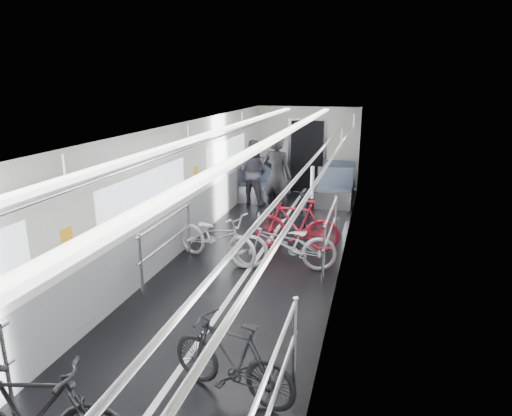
{
  "coord_description": "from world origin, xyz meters",
  "views": [
    {
      "loc": [
        1.99,
        -6.31,
        3.17
      ],
      "look_at": [
        0.0,
        1.13,
        0.98
      ],
      "focal_mm": 32.0,
      "sensor_mm": 36.0,
      "label": 1
    }
  ],
  "objects_px": {
    "bike_left_mid": "(33,415)",
    "bike_right_near": "(232,358)",
    "bike_aisle": "(304,204)",
    "bike_left_far": "(216,237)",
    "person_standing": "(277,176)",
    "bike_right_far": "(296,224)",
    "bike_right_mid": "(285,244)",
    "person_seated": "(253,172)"
  },
  "relations": [
    {
      "from": "bike_left_mid",
      "to": "bike_left_far",
      "type": "height_order",
      "value": "bike_left_mid"
    },
    {
      "from": "bike_right_near",
      "to": "person_seated",
      "type": "distance_m",
      "value": 7.57
    },
    {
      "from": "bike_aisle",
      "to": "person_standing",
      "type": "bearing_deg",
      "value": 160.85
    },
    {
      "from": "person_standing",
      "to": "bike_right_mid",
      "type": "bearing_deg",
      "value": 119.33
    },
    {
      "from": "bike_left_mid",
      "to": "bike_right_near",
      "type": "distance_m",
      "value": 1.83
    },
    {
      "from": "bike_aisle",
      "to": "person_standing",
      "type": "height_order",
      "value": "person_standing"
    },
    {
      "from": "bike_left_far",
      "to": "bike_right_near",
      "type": "relative_size",
      "value": 1.18
    },
    {
      "from": "bike_left_mid",
      "to": "bike_right_far",
      "type": "xyz_separation_m",
      "value": [
        1.21,
        5.59,
        0.02
      ]
    },
    {
      "from": "bike_right_mid",
      "to": "bike_aisle",
      "type": "bearing_deg",
      "value": 173.82
    },
    {
      "from": "bike_left_far",
      "to": "bike_aisle",
      "type": "bearing_deg",
      "value": -2.93
    },
    {
      "from": "bike_left_mid",
      "to": "person_standing",
      "type": "distance_m",
      "value": 7.59
    },
    {
      "from": "bike_left_mid",
      "to": "person_seated",
      "type": "distance_m",
      "value": 8.62
    },
    {
      "from": "bike_right_near",
      "to": "bike_right_far",
      "type": "relative_size",
      "value": 0.88
    },
    {
      "from": "bike_left_mid",
      "to": "bike_aisle",
      "type": "height_order",
      "value": "bike_left_mid"
    },
    {
      "from": "bike_aisle",
      "to": "person_standing",
      "type": "distance_m",
      "value": 0.9
    },
    {
      "from": "bike_left_mid",
      "to": "bike_right_near",
      "type": "bearing_deg",
      "value": -60.03
    },
    {
      "from": "bike_left_far",
      "to": "bike_right_near",
      "type": "distance_m",
      "value": 3.68
    },
    {
      "from": "bike_right_far",
      "to": "person_standing",
      "type": "bearing_deg",
      "value": -156.24
    },
    {
      "from": "bike_right_mid",
      "to": "person_seated",
      "type": "xyz_separation_m",
      "value": [
        -1.65,
        4.02,
        0.37
      ]
    },
    {
      "from": "bike_right_far",
      "to": "bike_left_far",
      "type": "bearing_deg",
      "value": -52.25
    },
    {
      "from": "bike_aisle",
      "to": "person_seated",
      "type": "xyz_separation_m",
      "value": [
        -1.53,
        1.14,
        0.44
      ]
    },
    {
      "from": "bike_left_far",
      "to": "bike_right_far",
      "type": "xyz_separation_m",
      "value": [
        1.27,
        0.93,
        0.04
      ]
    },
    {
      "from": "bike_aisle",
      "to": "person_seated",
      "type": "distance_m",
      "value": 1.96
    },
    {
      "from": "bike_left_far",
      "to": "person_standing",
      "type": "bearing_deg",
      "value": 10.17
    },
    {
      "from": "person_seated",
      "to": "bike_aisle",
      "type": "bearing_deg",
      "value": 156.88
    },
    {
      "from": "bike_left_far",
      "to": "bike_aisle",
      "type": "relative_size",
      "value": 1.13
    },
    {
      "from": "bike_right_near",
      "to": "person_seated",
      "type": "xyz_separation_m",
      "value": [
        -1.77,
        7.35,
        0.4
      ]
    },
    {
      "from": "bike_right_near",
      "to": "person_seated",
      "type": "bearing_deg",
      "value": -150.91
    },
    {
      "from": "bike_right_mid",
      "to": "bike_aisle",
      "type": "distance_m",
      "value": 2.88
    },
    {
      "from": "bike_left_mid",
      "to": "person_standing",
      "type": "xyz_separation_m",
      "value": [
        0.4,
        7.56,
        0.51
      ]
    },
    {
      "from": "bike_right_mid",
      "to": "bike_right_far",
      "type": "xyz_separation_m",
      "value": [
        0.01,
        1.01,
        0.04
      ]
    },
    {
      "from": "bike_right_near",
      "to": "person_standing",
      "type": "distance_m",
      "value": 6.39
    },
    {
      "from": "bike_right_far",
      "to": "bike_left_mid",
      "type": "bearing_deg",
      "value": -10.84
    },
    {
      "from": "bike_right_near",
      "to": "bike_left_mid",
      "type": "bearing_deg",
      "value": -31.12
    },
    {
      "from": "bike_right_near",
      "to": "bike_right_mid",
      "type": "distance_m",
      "value": 3.33
    },
    {
      "from": "bike_right_near",
      "to": "bike_right_far",
      "type": "height_order",
      "value": "bike_right_far"
    },
    {
      "from": "person_standing",
      "to": "bike_right_far",
      "type": "bearing_deg",
      "value": 126.63
    },
    {
      "from": "person_seated",
      "to": "bike_left_far",
      "type": "bearing_deg",
      "value": 109.33
    },
    {
      "from": "bike_left_mid",
      "to": "bike_aisle",
      "type": "relative_size",
      "value": 1.04
    },
    {
      "from": "bike_right_mid",
      "to": "person_standing",
      "type": "relative_size",
      "value": 0.89
    },
    {
      "from": "bike_right_mid",
      "to": "bike_right_near",
      "type": "bearing_deg",
      "value": -6.54
    },
    {
      "from": "bike_aisle",
      "to": "person_standing",
      "type": "xyz_separation_m",
      "value": [
        -0.68,
        0.1,
        0.58
      ]
    }
  ]
}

